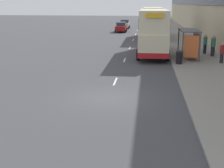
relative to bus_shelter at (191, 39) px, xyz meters
The scene contains 19 objects.
ground_plane 13.63m from the bus_shelter, 115.32° to the right, with size 220.00×220.00×0.00m, color #424247.
pavement 26.37m from the bus_shelter, 88.41° to the left, with size 5.00×93.00×0.14m.
lane_mark_0 10.54m from the bus_shelter, 123.80° to the right, with size 0.12×2.00×0.01m.
lane_mark_1 6.12m from the bus_shelter, behind, with size 0.12×2.00×0.01m.
lane_mark_2 9.26m from the bus_shelter, 129.54° to the left, with size 0.12×2.00×0.01m.
lane_mark_3 15.99m from the bus_shelter, 111.31° to the left, with size 0.12×2.00×0.01m.
lane_mark_4 23.41m from the bus_shelter, 104.32° to the left, with size 0.12×2.00×0.01m.
lane_mark_5 31.01m from the bus_shelter, 100.75° to the left, with size 0.12×2.00×0.01m.
bus_shelter is the anchor object (origin of this frame).
double_decker_bus_near 4.11m from the bus_shelter, 143.73° to the left, with size 2.85×10.29×4.30m.
double_decker_bus_ahead 17.61m from the bus_shelter, 100.54° to the left, with size 2.85×11.53×4.30m.
car_0 28.07m from the bus_shelter, 107.61° to the left, with size 1.94×4.26×1.69m.
car_1 35.70m from the bus_shelter, 103.73° to the left, with size 1.94×4.05×1.73m.
pedestrian_at_shelter 3.26m from the bus_shelter, 41.74° to the left, with size 0.36×0.36×1.83m.
pedestrian_1 2.67m from the bus_shelter, 32.30° to the left, with size 0.37×0.37×1.86m.
pedestrian_2 4.45m from the bus_shelter, 74.65° to the left, with size 0.33×0.33×1.68m.
pedestrian_3 3.45m from the bus_shelter, 58.92° to the left, with size 0.36×0.36×1.84m.
pedestrian_4 3.16m from the bus_shelter, 42.44° to the right, with size 0.33×0.33×1.68m.
litter_bin 3.24m from the bus_shelter, 114.03° to the right, with size 0.55×0.55×1.05m.
Camera 1 is at (2.03, -15.77, 4.90)m, focal length 50.00 mm.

